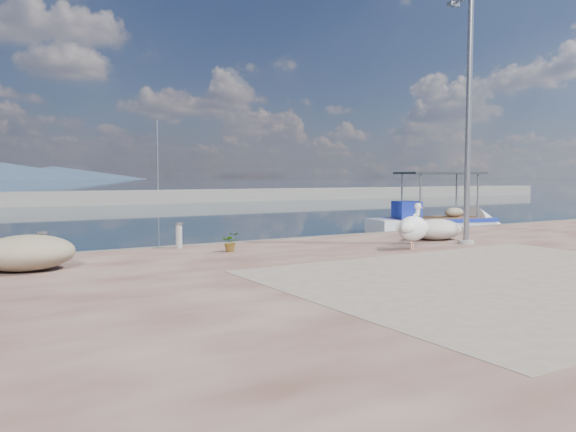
# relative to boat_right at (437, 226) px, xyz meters

# --- Properties ---
(ground) EXTENTS (1400.00, 1400.00, 0.00)m
(ground) POSITION_rel_boat_right_xyz_m (-10.10, -7.85, -0.24)
(ground) COLOR #162635
(ground) RESTS_ON ground
(quay_patch) EXTENTS (9.00, 7.00, 0.01)m
(quay_patch) POSITION_rel_boat_right_xyz_m (-9.10, -10.85, 0.27)
(quay_patch) COLOR gray
(quay_patch) RESTS_ON quay
(breakwater) EXTENTS (120.00, 2.20, 7.50)m
(breakwater) POSITION_rel_boat_right_xyz_m (-10.10, 32.15, 0.37)
(breakwater) COLOR gray
(breakwater) RESTS_ON ground
(boat_right) EXTENTS (6.66, 3.55, 3.05)m
(boat_right) POSITION_rel_boat_right_xyz_m (0.00, 0.00, 0.00)
(boat_right) COLOR white
(boat_right) RESTS_ON ground
(pelican) EXTENTS (1.26, 0.90, 1.21)m
(pelican) POSITION_rel_boat_right_xyz_m (-7.85, -6.71, 0.83)
(pelican) COLOR tan
(pelican) RESTS_ON quay
(lamp_post) EXTENTS (0.44, 0.96, 7.00)m
(lamp_post) POSITION_rel_boat_right_xyz_m (-5.69, -6.57, 3.56)
(lamp_post) COLOR gray
(lamp_post) RESTS_ON quay
(bollard_near) EXTENTS (0.23, 0.23, 0.69)m
(bollard_near) POSITION_rel_boat_right_xyz_m (-13.07, -3.31, 0.64)
(bollard_near) COLOR gray
(bollard_near) RESTS_ON quay
(bollard_far) EXTENTS (0.23, 0.23, 0.69)m
(bollard_far) POSITION_rel_boat_right_xyz_m (-16.54, -4.02, 0.63)
(bollard_far) COLOR gray
(bollard_far) RESTS_ON quay
(potted_plant) EXTENTS (0.56, 0.52, 0.49)m
(potted_plant) POSITION_rel_boat_right_xyz_m (-12.18, -4.66, 0.51)
(potted_plant) COLOR #33722D
(potted_plant) RESTS_ON quay
(net_pile_d) EXTENTS (1.67, 1.25, 0.63)m
(net_pile_d) POSITION_rel_boat_right_xyz_m (-5.65, -5.42, 0.57)
(net_pile_d) COLOR silver
(net_pile_d) RESTS_ON quay
(net_pile_b) EXTENTS (1.88, 1.46, 0.73)m
(net_pile_b) POSITION_rel_boat_right_xyz_m (-16.99, -5.20, 0.63)
(net_pile_b) COLOR gray
(net_pile_b) RESTS_ON quay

